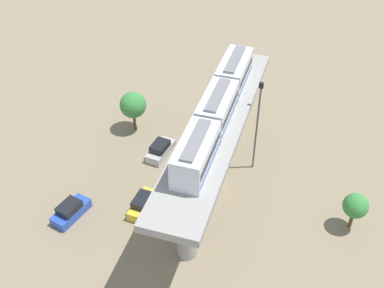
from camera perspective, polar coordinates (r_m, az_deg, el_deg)
The scene contains 9 objects.
ground_plane at distance 51.75m, azimuth 2.61°, elevation -5.01°, with size 120.00×120.00×0.00m, color #84755B.
viaduct at distance 47.49m, azimuth 2.83°, elevation 0.50°, with size 5.20×28.85×8.57m.
train at distance 45.36m, azimuth 3.02°, elevation 4.23°, with size 2.64×20.50×3.24m.
parked_car_blue at distance 49.67m, azimuth -14.34°, elevation -7.77°, with size 2.76×4.51×1.76m.
parked_car_yellow at distance 49.04m, azimuth -5.82°, elevation -7.16°, with size 2.10×4.32×1.76m.
parked_car_silver at distance 55.12m, azimuth -3.80°, elevation -0.70°, with size 2.36×4.41×1.76m.
tree_near_viaduct at distance 57.71m, azimuth -7.09°, elevation 4.64°, with size 3.21×3.21×5.16m.
tree_mid_lot at distance 48.19m, azimuth 19.01°, elevation -7.04°, with size 2.45×2.45×4.20m.
signal_post at distance 50.48m, azimuth 7.82°, elevation 2.43°, with size 0.44×0.28×11.17m.
Camera 1 is at (-8.71, 35.85, 36.29)m, focal length 44.51 mm.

